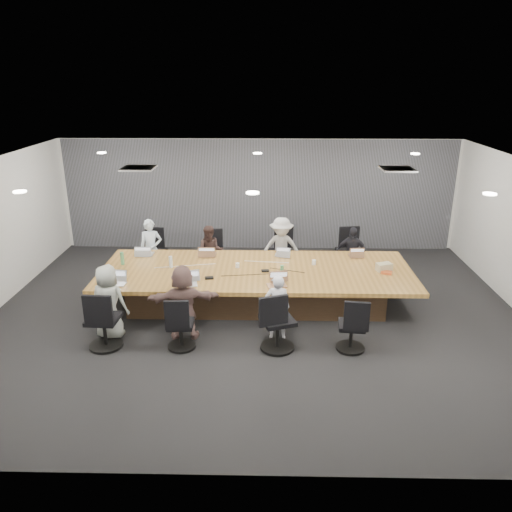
{
  "coord_description": "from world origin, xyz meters",
  "views": [
    {
      "loc": [
        0.19,
        -8.46,
        4.29
      ],
      "look_at": [
        0.0,
        0.4,
        1.05
      ],
      "focal_mm": 35.0,
      "sensor_mm": 36.0,
      "label": 1
    }
  ],
  "objects_px": {
    "laptop_0": "(145,254)",
    "laptop_2": "(282,255)",
    "laptop_6": "(277,285)",
    "chair_5": "(181,328)",
    "person_0": "(151,249)",
    "bottle_green_right": "(282,271)",
    "laptop_4": "(117,284)",
    "bottle_green_left": "(122,258)",
    "person_2": "(281,249)",
    "person_4": "(109,302)",
    "laptop_5": "(188,285)",
    "person_1": "(211,252)",
    "chair_2": "(281,255)",
    "laptop_1": "(208,254)",
    "laptop_3": "(356,255)",
    "chair_7": "(351,329)",
    "snack_packet": "(387,273)",
    "person_3": "(351,253)",
    "person_6": "(277,307)",
    "conference_table": "(256,285)",
    "chair_4": "(104,324)",
    "canvas_bag": "(384,267)",
    "person_5": "(183,302)",
    "mug_brown": "(114,274)",
    "chair_3": "(348,255)",
    "chair_0": "(155,255)",
    "chair_6": "(278,325)",
    "stapler": "(279,281)",
    "chair_1": "(213,257)",
    "bottle_clear": "(171,262)"
  },
  "relations": [
    {
      "from": "chair_2",
      "to": "chair_5",
      "type": "xyz_separation_m",
      "value": [
        -1.72,
        -3.4,
        -0.05
      ]
    },
    {
      "from": "laptop_2",
      "to": "chair_0",
      "type": "bearing_deg",
      "value": -8.86
    },
    {
      "from": "person_3",
      "to": "laptop_5",
      "type": "relative_size",
      "value": 3.66
    },
    {
      "from": "chair_7",
      "to": "chair_6",
      "type": "bearing_deg",
      "value": -173.83
    },
    {
      "from": "snack_packet",
      "to": "mug_brown",
      "type": "bearing_deg",
      "value": -177.29
    },
    {
      "from": "chair_0",
      "to": "chair_3",
      "type": "relative_size",
      "value": 0.91
    },
    {
      "from": "person_5",
      "to": "person_4",
      "type": "bearing_deg",
      "value": -8.06
    },
    {
      "from": "bottle_green_left",
      "to": "snack_packet",
      "type": "relative_size",
      "value": 1.28
    },
    {
      "from": "conference_table",
      "to": "snack_packet",
      "type": "relative_size",
      "value": 30.39
    },
    {
      "from": "chair_5",
      "to": "laptop_4",
      "type": "relative_size",
      "value": 2.49
    },
    {
      "from": "laptop_5",
      "to": "bottle_green_left",
      "type": "bearing_deg",
      "value": 134.53
    },
    {
      "from": "person_4",
      "to": "person_6",
      "type": "bearing_deg",
      "value": -168.5
    },
    {
      "from": "chair_0",
      "to": "bottle_green_right",
      "type": "bearing_deg",
      "value": 150.86
    },
    {
      "from": "laptop_1",
      "to": "laptop_4",
      "type": "xyz_separation_m",
      "value": [
        -1.44,
        -1.6,
        0.0
      ]
    },
    {
      "from": "laptop_4",
      "to": "bottle_green_left",
      "type": "distance_m",
      "value": 1.03
    },
    {
      "from": "chair_7",
      "to": "laptop_4",
      "type": "height_order",
      "value": "laptop_4"
    },
    {
      "from": "chair_4",
      "to": "laptop_4",
      "type": "xyz_separation_m",
      "value": [
        0.0,
        0.9,
        0.32
      ]
    },
    {
      "from": "chair_2",
      "to": "person_0",
      "type": "bearing_deg",
      "value": -10.94
    },
    {
      "from": "stapler",
      "to": "bottle_green_left",
      "type": "bearing_deg",
      "value": 140.97
    },
    {
      "from": "chair_4",
      "to": "canvas_bag",
      "type": "height_order",
      "value": "canvas_bag"
    },
    {
      "from": "person_5",
      "to": "laptop_4",
      "type": "bearing_deg",
      "value": -31.49
    },
    {
      "from": "person_2",
      "to": "chair_2",
      "type": "bearing_deg",
      "value": 90.08
    },
    {
      "from": "laptop_2",
      "to": "laptop_0",
      "type": "bearing_deg",
      "value": 8.58
    },
    {
      "from": "person_6",
      "to": "conference_table",
      "type": "bearing_deg",
      "value": -71.96
    },
    {
      "from": "person_3",
      "to": "laptop_2",
      "type": "bearing_deg",
      "value": -155.67
    },
    {
      "from": "person_2",
      "to": "person_4",
      "type": "relative_size",
      "value": 1.06
    },
    {
      "from": "chair_0",
      "to": "chair_6",
      "type": "bearing_deg",
      "value": 135.95
    },
    {
      "from": "chair_1",
      "to": "snack_packet",
      "type": "relative_size",
      "value": 3.73
    },
    {
      "from": "person_6",
      "to": "chair_2",
      "type": "bearing_deg",
      "value": -90.47
    },
    {
      "from": "mug_brown",
      "to": "chair_7",
      "type": "bearing_deg",
      "value": -16.88
    },
    {
      "from": "bottle_green_right",
      "to": "chair_4",
      "type": "bearing_deg",
      "value": -156.0
    },
    {
      "from": "chair_7",
      "to": "laptop_2",
      "type": "xyz_separation_m",
      "value": [
        -1.07,
        2.5,
        0.38
      ]
    },
    {
      "from": "chair_0",
      "to": "person_4",
      "type": "bearing_deg",
      "value": 94.78
    },
    {
      "from": "chair_5",
      "to": "person_1",
      "type": "distance_m",
      "value": 3.06
    },
    {
      "from": "laptop_1",
      "to": "person_3",
      "type": "relative_size",
      "value": 0.3
    },
    {
      "from": "person_1",
      "to": "bottle_clear",
      "type": "relative_size",
      "value": 5.21
    },
    {
      "from": "chair_3",
      "to": "laptop_0",
      "type": "distance_m",
      "value": 4.5
    },
    {
      "from": "bottle_green_right",
      "to": "laptop_1",
      "type": "bearing_deg",
      "value": 142.05
    },
    {
      "from": "chair_1",
      "to": "person_6",
      "type": "relative_size",
      "value": 0.63
    },
    {
      "from": "laptop_1",
      "to": "laptop_3",
      "type": "distance_m",
      "value": 3.08
    },
    {
      "from": "laptop_0",
      "to": "laptop_2",
      "type": "distance_m",
      "value": 2.86
    },
    {
      "from": "chair_5",
      "to": "laptop_4",
      "type": "height_order",
      "value": "laptop_4"
    },
    {
      "from": "chair_0",
      "to": "conference_table",
      "type": "bearing_deg",
      "value": 151.23
    },
    {
      "from": "snack_packet",
      "to": "chair_1",
      "type": "bearing_deg",
      "value": 151.88
    },
    {
      "from": "person_0",
      "to": "bottle_green_right",
      "type": "xyz_separation_m",
      "value": [
        2.83,
        -1.73,
        0.19
      ]
    },
    {
      "from": "laptop_6",
      "to": "chair_5",
      "type": "bearing_deg",
      "value": -162.15
    },
    {
      "from": "conference_table",
      "to": "person_3",
      "type": "height_order",
      "value": "person_3"
    },
    {
      "from": "chair_5",
      "to": "snack_packet",
      "type": "distance_m",
      "value": 4.0
    },
    {
      "from": "laptop_6",
      "to": "canvas_bag",
      "type": "height_order",
      "value": "canvas_bag"
    },
    {
      "from": "chair_7",
      "to": "snack_packet",
      "type": "xyz_separation_m",
      "value": [
        0.88,
        1.53,
        0.39
      ]
    }
  ]
}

